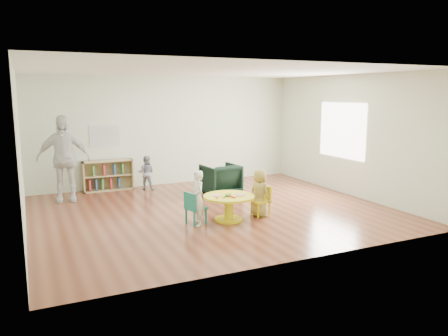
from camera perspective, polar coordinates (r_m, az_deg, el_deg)
name	(u,v)px	position (r m, az deg, el deg)	size (l,w,h in m)	color
room	(213,118)	(8.69, -1.43, 6.56)	(7.10, 7.00, 2.80)	brown
activity_table	(229,203)	(8.23, 0.64, -4.62)	(0.96, 0.96, 0.53)	yellow
kid_chair_left	(194,207)	(8.01, -3.95, -5.11)	(0.40, 0.40, 0.61)	#177F6A
kid_chair_right	(263,200)	(8.59, 5.05, -4.13)	(0.33, 0.33, 0.60)	yellow
bookshelf	(107,176)	(11.16, -14.99, -0.96)	(1.20, 0.30, 0.75)	tan
alphabet_poster	(105,135)	(11.15, -15.26, 4.13)	(0.74, 0.01, 0.54)	white
armchair	(221,179)	(10.30, -0.44, -1.51)	(0.78, 0.80, 0.73)	black
child_left	(198,198)	(7.91, -3.47, -3.96)	(0.37, 0.24, 1.00)	white
child_right	(260,193)	(8.50, 4.69, -3.27)	(0.45, 0.30, 0.93)	yellow
toddler	(146,173)	(11.00, -10.11, -0.60)	(0.42, 0.32, 0.86)	#1C2746
adult_caretaker	(63,159)	(10.22, -20.25, 1.16)	(1.12, 0.47, 1.91)	silver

